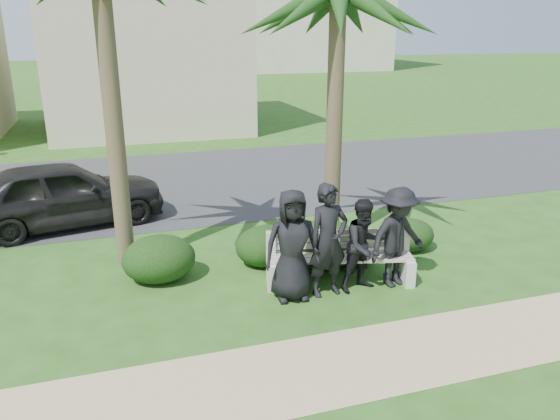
% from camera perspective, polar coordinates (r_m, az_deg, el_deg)
% --- Properties ---
extents(ground, '(160.00, 160.00, 0.00)m').
position_cam_1_polar(ground, '(9.04, 3.17, -9.49)').
color(ground, '#294D16').
rests_on(ground, ground).
extents(footpath, '(30.00, 1.60, 0.01)m').
position_cam_1_polar(footpath, '(7.63, 8.15, -15.44)').
color(footpath, tan).
rests_on(footpath, ground).
extents(asphalt_street, '(160.00, 8.00, 0.01)m').
position_cam_1_polar(asphalt_street, '(16.28, -6.88, 3.19)').
color(asphalt_street, '#2D2D30').
rests_on(asphalt_street, ground).
extents(stucco_bldg_right, '(8.40, 8.40, 7.30)m').
position_cam_1_polar(stucco_bldg_right, '(25.53, -14.08, 16.58)').
color(stucco_bldg_right, beige).
rests_on(stucco_bldg_right, ground).
extents(park_bench, '(2.67, 1.18, 0.89)m').
position_cam_1_polar(park_bench, '(9.54, 6.17, -5.35)').
color(park_bench, '#AEA092').
rests_on(park_bench, ground).
extents(man_a, '(0.96, 0.68, 1.85)m').
position_cam_1_polar(man_a, '(8.77, 1.27, -3.71)').
color(man_a, black).
rests_on(man_a, ground).
extents(man_b, '(0.75, 0.55, 1.91)m').
position_cam_1_polar(man_b, '(8.92, 5.07, -3.18)').
color(man_b, black).
rests_on(man_b, ground).
extents(man_c, '(0.89, 0.75, 1.60)m').
position_cam_1_polar(man_c, '(9.21, 8.79, -3.66)').
color(man_c, black).
rests_on(man_c, ground).
extents(man_d, '(1.26, 0.92, 1.75)m').
position_cam_1_polar(man_d, '(9.44, 12.17, -2.81)').
color(man_d, black).
rests_on(man_d, ground).
extents(hedge_b, '(1.29, 1.06, 0.84)m').
position_cam_1_polar(hedge_b, '(9.83, -12.55, -4.86)').
color(hedge_b, black).
rests_on(hedge_b, ground).
extents(hedge_c, '(1.19, 0.98, 0.77)m').
position_cam_1_polar(hedge_c, '(10.24, -1.41, -3.63)').
color(hedge_c, black).
rests_on(hedge_c, ground).
extents(hedge_d, '(1.39, 1.15, 0.91)m').
position_cam_1_polar(hedge_d, '(10.16, 4.51, -3.46)').
color(hedge_d, black).
rests_on(hedge_d, ground).
extents(hedge_e, '(0.91, 0.75, 0.59)m').
position_cam_1_polar(hedge_e, '(10.36, 7.66, -4.08)').
color(hedge_e, black).
rests_on(hedge_e, ground).
extents(hedge_f, '(1.01, 0.84, 0.66)m').
position_cam_1_polar(hedge_f, '(11.21, 13.36, -2.47)').
color(hedge_f, black).
rests_on(hedge_f, ground).
extents(car_a, '(4.63, 2.61, 1.49)m').
position_cam_1_polar(car_a, '(13.06, -21.78, 1.58)').
color(car_a, black).
rests_on(car_a, ground).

